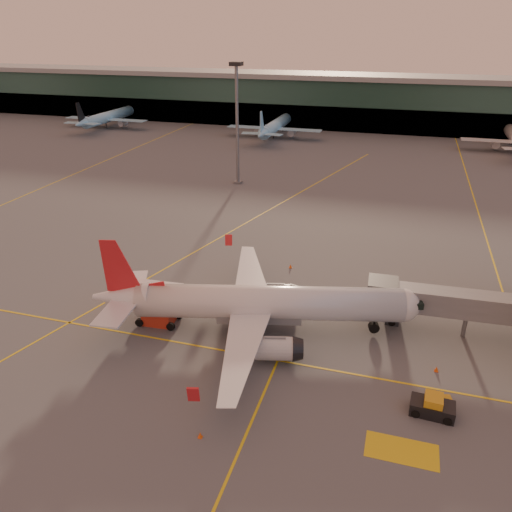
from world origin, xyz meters
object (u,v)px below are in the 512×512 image
(main_airplane, at_px, (258,304))
(gpu_cart, at_px, (440,404))
(pushback_tug, at_px, (432,407))
(catering_truck, at_px, (156,302))

(main_airplane, height_order, gpu_cart, main_airplane)
(pushback_tug, bearing_deg, catering_truck, 170.82)
(catering_truck, xyz_separation_m, pushback_tug, (31.11, -6.91, -1.97))
(gpu_cart, height_order, pushback_tug, pushback_tug)
(catering_truck, bearing_deg, main_airplane, 3.96)
(catering_truck, bearing_deg, gpu_cart, -14.29)
(main_airplane, height_order, pushback_tug, main_airplane)
(main_airplane, height_order, catering_truck, main_airplane)
(catering_truck, height_order, gpu_cart, catering_truck)
(catering_truck, relative_size, pushback_tug, 1.62)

